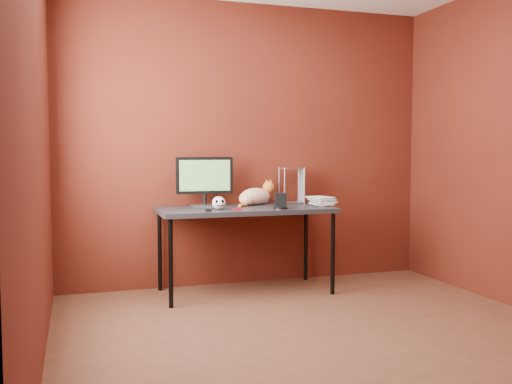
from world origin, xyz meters
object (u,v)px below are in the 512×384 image
object	(u,v)px
skull_mug	(219,203)
speaker	(281,202)
desk	(245,213)
book_stack	(314,155)
cat	(255,196)
monitor	(205,179)

from	to	relation	value
skull_mug	speaker	bearing A→B (deg)	-6.44
desk	speaker	bearing A→B (deg)	-42.48
skull_mug	book_stack	bearing A→B (deg)	10.72
speaker	skull_mug	bearing A→B (deg)	-175.87
cat	skull_mug	xyz separation A→B (m)	(-0.42, -0.32, -0.02)
desk	book_stack	world-z (taller)	book_stack
cat	book_stack	world-z (taller)	book_stack
desk	cat	distance (m)	0.28
monitor	desk	bearing A→B (deg)	-28.75
monitor	speaker	distance (m)	0.72
cat	monitor	bearing A→B (deg)	156.47
skull_mug	monitor	bearing A→B (deg)	104.46
cat	book_stack	xyz separation A→B (m)	(0.47, -0.23, 0.38)
speaker	book_stack	xyz separation A→B (m)	(0.38, 0.19, 0.39)
desk	monitor	size ratio (longest dim) A/B	2.97
speaker	book_stack	world-z (taller)	book_stack
monitor	book_stack	xyz separation A→B (m)	(0.94, -0.22, 0.21)
desk	skull_mug	xyz separation A→B (m)	(-0.26, -0.12, 0.11)
monitor	skull_mug	xyz separation A→B (m)	(0.05, -0.31, -0.19)
monitor	book_stack	bearing A→B (deg)	-11.22
monitor	book_stack	world-z (taller)	book_stack
desk	book_stack	xyz separation A→B (m)	(0.63, -0.03, 0.51)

